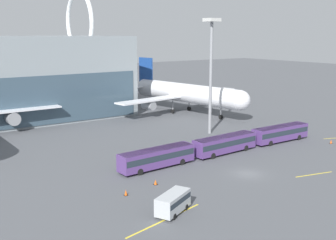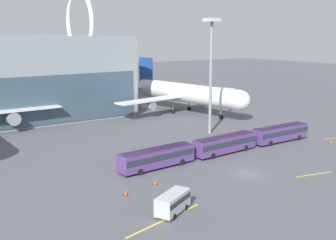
# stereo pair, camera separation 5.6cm
# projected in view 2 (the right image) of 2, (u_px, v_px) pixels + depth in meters

# --- Properties ---
(ground_plane) EXTENTS (440.00, 440.00, 0.00)m
(ground_plane) POSITION_uv_depth(u_px,v_px,m) (248.00, 174.00, 62.34)
(ground_plane) COLOR #515459
(airliner_at_gate_far) EXTENTS (41.00, 40.15, 13.76)m
(airliner_at_gate_far) POSITION_uv_depth(u_px,v_px,m) (183.00, 93.00, 110.20)
(airliner_at_gate_far) COLOR white
(airliner_at_gate_far) RESTS_ON ground_plane
(shuttle_bus_0) EXTENTS (13.08, 3.36, 3.03)m
(shuttle_bus_0) POSITION_uv_depth(u_px,v_px,m) (157.00, 157.00, 64.72)
(shuttle_bus_0) COLOR #56387A
(shuttle_bus_0) RESTS_ON ground_plane
(shuttle_bus_1) EXTENTS (13.07, 3.29, 3.03)m
(shuttle_bus_1) POSITION_uv_depth(u_px,v_px,m) (225.00, 143.00, 72.80)
(shuttle_bus_1) COLOR #56387A
(shuttle_bus_1) RESTS_ON ground_plane
(shuttle_bus_2) EXTENTS (13.00, 2.90, 3.03)m
(shuttle_bus_2) POSITION_uv_depth(u_px,v_px,m) (280.00, 132.00, 80.68)
(shuttle_bus_2) COLOR #56387A
(shuttle_bus_2) RESTS_ON ground_plane
(service_van_foreground) EXTENTS (5.56, 4.13, 2.38)m
(service_van_foreground) POSITION_uv_depth(u_px,v_px,m) (173.00, 202.00, 48.40)
(service_van_foreground) COLOR #B2B7BC
(service_van_foreground) RESTS_ON ground_plane
(floodlight_mast) EXTENTS (2.67, 2.67, 23.39)m
(floodlight_mast) POSITION_uv_depth(u_px,v_px,m) (211.00, 59.00, 84.68)
(floodlight_mast) COLOR gray
(floodlight_mast) RESTS_ON ground_plane
(lane_stripe_0) EXTENTS (6.52, 1.77, 0.01)m
(lane_stripe_0) POSITION_uv_depth(u_px,v_px,m) (314.00, 174.00, 62.04)
(lane_stripe_0) COLOR yellow
(lane_stripe_0) RESTS_ON ground_plane
(lane_stripe_2) EXTENTS (11.58, 2.81, 0.01)m
(lane_stripe_2) POSITION_uv_depth(u_px,v_px,m) (165.00, 220.00, 46.86)
(lane_stripe_2) COLOR yellow
(lane_stripe_2) RESTS_ON ground_plane
(traffic_cone_0) EXTENTS (0.50, 0.50, 0.78)m
(traffic_cone_0) POSITION_uv_depth(u_px,v_px,m) (126.00, 193.00, 53.93)
(traffic_cone_0) COLOR black
(traffic_cone_0) RESTS_ON ground_plane
(traffic_cone_1) EXTENTS (0.56, 0.56, 0.70)m
(traffic_cone_1) POSITION_uv_depth(u_px,v_px,m) (155.00, 182.00, 57.79)
(traffic_cone_1) COLOR black
(traffic_cone_1) RESTS_ON ground_plane
(traffic_cone_2) EXTENTS (0.54, 0.54, 0.70)m
(traffic_cone_2) POSITION_uv_depth(u_px,v_px,m) (331.00, 142.00, 79.51)
(traffic_cone_2) COLOR black
(traffic_cone_2) RESTS_ON ground_plane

